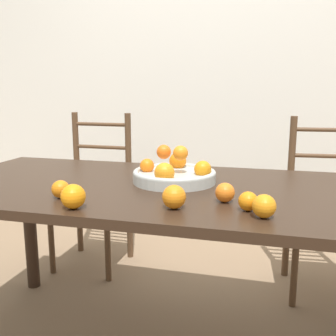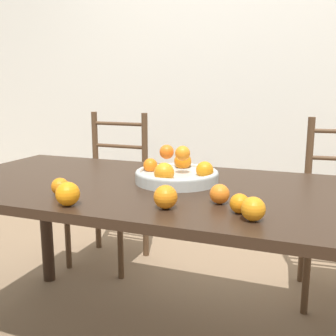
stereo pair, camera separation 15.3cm
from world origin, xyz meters
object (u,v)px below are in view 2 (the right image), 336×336
object	(u,v)px
orange_loose_4	(68,194)
chair_left	(110,193)
orange_loose_2	(60,186)
orange_loose_0	(253,209)
fruit_bowl	(177,173)
orange_loose_5	(240,203)
orange_loose_1	(220,194)
orange_loose_3	(166,197)

from	to	relation	value
orange_loose_4	chair_left	xyz separation A→B (m)	(-0.48, 1.14, -0.33)
orange_loose_4	orange_loose_2	bearing A→B (deg)	135.55
orange_loose_0	chair_left	size ratio (longest dim) A/B	0.07
fruit_bowl	orange_loose_4	xyz separation A→B (m)	(-0.23, -0.44, 0.00)
fruit_bowl	orange_loose_5	distance (m)	0.46
fruit_bowl	orange_loose_0	bearing A→B (deg)	-45.63
chair_left	orange_loose_1	bearing A→B (deg)	-43.71
orange_loose_2	orange_loose_4	distance (m)	0.15
orange_loose_5	chair_left	bearing A→B (deg)	135.25
orange_loose_1	orange_loose_5	xyz separation A→B (m)	(0.08, -0.08, -0.00)
orange_loose_1	orange_loose_2	bearing A→B (deg)	-170.25
orange_loose_4	orange_loose_3	bearing A→B (deg)	14.92
fruit_bowl	orange_loose_1	bearing A→B (deg)	-45.33
orange_loose_3	orange_loose_4	world-z (taller)	orange_loose_4
orange_loose_1	chair_left	size ratio (longest dim) A/B	0.07
orange_loose_0	orange_loose_2	size ratio (longest dim) A/B	1.13
orange_loose_4	chair_left	bearing A→B (deg)	112.80
orange_loose_0	fruit_bowl	bearing A→B (deg)	134.37
orange_loose_0	orange_loose_4	size ratio (longest dim) A/B	0.89
orange_loose_3	orange_loose_4	bearing A→B (deg)	-165.08
orange_loose_3	orange_loose_4	xyz separation A→B (m)	(-0.32, -0.08, 0.00)
orange_loose_4	orange_loose_0	bearing A→B (deg)	5.92
orange_loose_0	orange_loose_5	size ratio (longest dim) A/B	1.16
fruit_bowl	orange_loose_3	world-z (taller)	fruit_bowl
orange_loose_1	orange_loose_3	world-z (taller)	orange_loose_3
orange_loose_2	orange_loose_4	bearing A→B (deg)	-44.45
orange_loose_4	orange_loose_5	xyz separation A→B (m)	(0.55, 0.12, -0.01)
fruit_bowl	orange_loose_5	world-z (taller)	fruit_bowl
orange_loose_0	orange_loose_4	bearing A→B (deg)	-174.08
fruit_bowl	chair_left	xyz separation A→B (m)	(-0.71, 0.70, -0.33)
fruit_bowl	orange_loose_4	distance (m)	0.50
fruit_bowl	orange_loose_2	size ratio (longest dim) A/B	5.37
orange_loose_0	orange_loose_1	size ratio (longest dim) A/B	1.07
orange_loose_0	orange_loose_2	xyz separation A→B (m)	(-0.71, 0.04, -0.00)
orange_loose_4	orange_loose_5	size ratio (longest dim) A/B	1.29
orange_loose_4	orange_loose_5	world-z (taller)	orange_loose_4
fruit_bowl	orange_loose_2	bearing A→B (deg)	-134.40
orange_loose_1	orange_loose_4	bearing A→B (deg)	-156.66
orange_loose_0	orange_loose_1	bearing A→B (deg)	133.83
orange_loose_3	orange_loose_5	xyz separation A→B (m)	(0.23, 0.04, -0.01)
orange_loose_2	orange_loose_3	distance (m)	0.42
orange_loose_3	orange_loose_4	size ratio (longest dim) A/B	0.97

